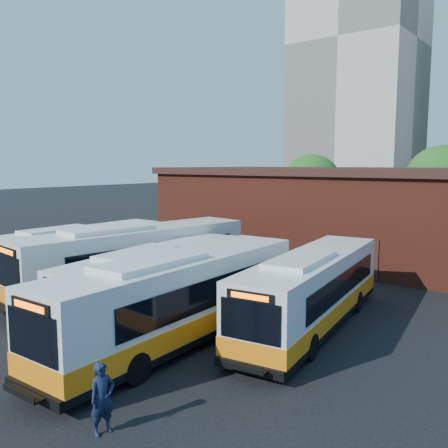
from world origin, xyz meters
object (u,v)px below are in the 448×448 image
Objects in this scene: bus_midwest at (158,283)px; bus_mideast at (180,302)px; bus_farwest at (78,255)px; bus_west at (136,262)px; bus_east at (312,293)px; transit_worker at (102,398)px.

bus_midwest is 0.90× the size of bus_mideast.
bus_farwest is 0.86× the size of bus_west.
bus_west is 7.34m from bus_mideast.
bus_west reaches higher than bus_farwest.
bus_farwest is at bearing 160.67° from bus_mideast.
bus_mideast is 1.07× the size of bus_east.
bus_midwest is at bearing -19.42° from bus_west.
bus_mideast is 6.28m from transit_worker.
bus_midwest reaches higher than transit_worker.
transit_worker is (2.66, -5.65, -0.65)m from bus_mideast.
transit_worker is (5.78, -7.53, -0.48)m from bus_midwest.
bus_midwest is at bearing -11.85° from bus_farwest.
transit_worker is (-0.47, -10.15, -0.53)m from bus_east.
bus_west is at bearing 145.28° from bus_midwest.
bus_farwest is 6.31× the size of transit_worker.
transit_worker is at bearing -100.57° from bus_east.
bus_midwest is at bearing 146.95° from bus_mideast.
bus_west is 1.13× the size of bus_east.
transit_worker is at bearing -37.90° from bus_west.
bus_mideast is at bearing 33.98° from transit_worker.
bus_farwest is 0.97× the size of bus_east.
bus_west reaches higher than transit_worker.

